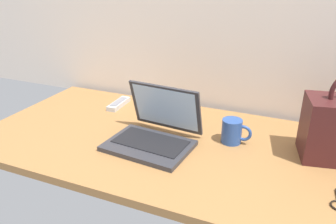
% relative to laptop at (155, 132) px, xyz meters
% --- Properties ---
extents(desk, '(1.60, 0.76, 0.03)m').
position_rel_laptop_xyz_m(desk, '(0.08, 0.04, -0.06)').
color(desk, olive).
rests_on(desk, ground).
extents(laptop, '(0.33, 0.30, 0.21)m').
position_rel_laptop_xyz_m(laptop, '(0.00, 0.00, 0.00)').
color(laptop, '#2D2D33').
rests_on(laptop, desk).
extents(coffee_mug, '(0.12, 0.08, 0.09)m').
position_rel_laptop_xyz_m(coffee_mug, '(0.27, 0.12, 0.00)').
color(coffee_mug, '#26478C').
rests_on(coffee_mug, desk).
extents(remote_control_near, '(0.05, 0.16, 0.02)m').
position_rel_laptop_xyz_m(remote_control_near, '(-0.32, 0.27, -0.03)').
color(remote_control_near, '#B7B7B7').
rests_on(remote_control_near, desk).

